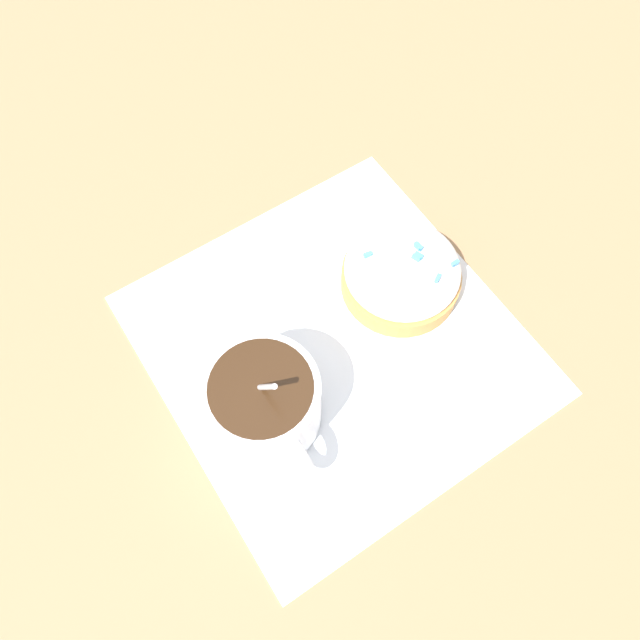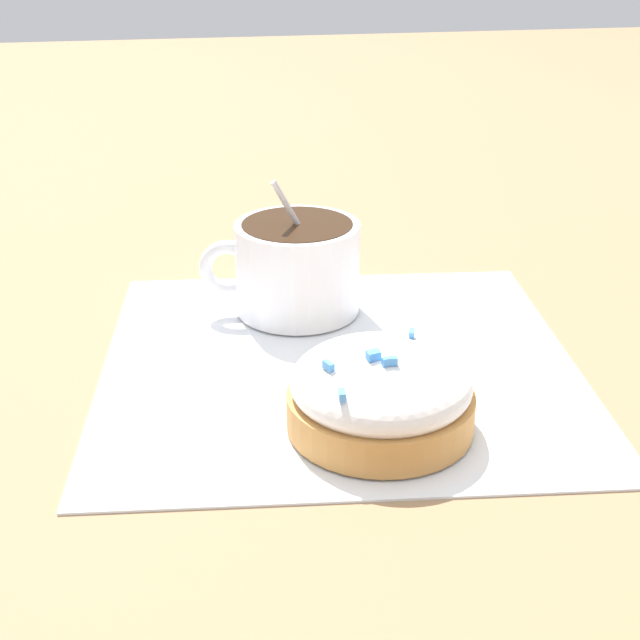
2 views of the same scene
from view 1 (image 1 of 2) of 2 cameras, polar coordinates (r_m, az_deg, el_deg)
ground_plane at (r=0.52m, az=1.36°, el=-2.26°), size 3.00×3.00×0.00m
paper_napkin at (r=0.52m, az=1.36°, el=-2.19°), size 0.31×0.32×0.00m
coffee_cup at (r=0.46m, az=-5.08°, el=-7.48°), size 0.08×0.11×0.09m
frosted_pastry at (r=0.52m, az=7.48°, el=4.29°), size 0.10×0.10×0.05m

